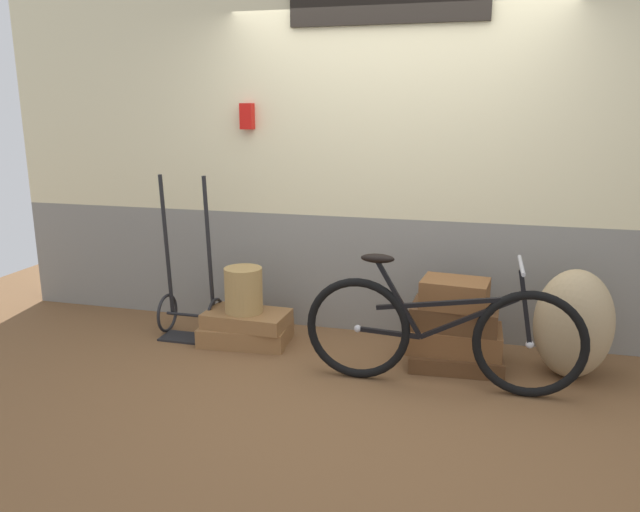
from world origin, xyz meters
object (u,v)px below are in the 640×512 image
suitcase_4 (455,315)px  wicker_basket (244,290)px  suitcase_2 (455,357)px  burlap_sack (573,324)px  suitcase_1 (247,319)px  suitcase_3 (454,338)px  bicycle (440,333)px  luggage_trolley (189,301)px  suitcase_0 (246,333)px  suitcase_5 (455,293)px

suitcase_4 → wicker_basket: size_ratio=1.70×
suitcase_2 → wicker_basket: (-1.60, 0.00, 0.37)m
burlap_sack → suitcase_2: bearing=-179.1°
suitcase_2 → suitcase_4: size_ratio=1.08×
suitcase_1 → suitcase_3: 1.56m
suitcase_4 → burlap_sack: bearing=1.4°
suitcase_4 → bicycle: bearing=-97.8°
wicker_basket → luggage_trolley: (-0.49, 0.06, -0.15)m
suitcase_0 → wicker_basket: bearing=-93.0°
suitcase_2 → bicycle: bearing=-107.7°
wicker_basket → bicycle: 1.56m
wicker_basket → luggage_trolley: luggage_trolley is taller
suitcase_1 → suitcase_2: size_ratio=0.99×
suitcase_1 → luggage_trolley: (-0.51, 0.05, 0.08)m
suitcase_1 → suitcase_2: bearing=1.7°
suitcase_3 → burlap_sack: 0.79m
suitcase_3 → burlap_sack: burlap_sack is taller
suitcase_2 → luggage_trolley: size_ratio=0.50×
suitcase_4 → burlap_sack: 0.78m
suitcase_4 → wicker_basket: 1.58m
suitcase_2 → suitcase_5: (-0.03, -0.02, 0.48)m
suitcase_0 → suitcase_4: 1.61m
suitcase_4 → luggage_trolley: (-2.07, 0.03, -0.08)m
suitcase_3 → suitcase_4: size_ratio=1.10×
suitcase_3 → suitcase_4: (-0.00, 0.01, 0.16)m
suitcase_5 → suitcase_2: bearing=46.7°
bicycle → burlap_sack: bearing=24.7°
suitcase_1 → wicker_basket: 0.23m
suitcase_0 → suitcase_1: bearing=-52.0°
wicker_basket → luggage_trolley: size_ratio=0.27×
suitcase_1 → luggage_trolley: 0.52m
suitcase_3 → suitcase_4: suitcase_4 is taller
suitcase_3 → suitcase_5: size_ratio=1.46×
suitcase_5 → burlap_sack: 0.80m
suitcase_2 → bicycle: 0.50m
suitcase_2 → burlap_sack: size_ratio=0.85×
suitcase_5 → luggage_trolley: 2.08m
suitcase_2 → suitcase_1: bearing=176.1°
suitcase_0 → bicycle: bearing=-19.6°
wicker_basket → bicycle: bicycle is taller
suitcase_0 → suitcase_1: 0.13m
suitcase_4 → bicycle: (-0.07, -0.41, 0.01)m
suitcase_4 → bicycle: 0.41m
suitcase_2 → suitcase_4: (-0.02, 0.03, 0.30)m
suitcase_1 → suitcase_4: 1.57m
suitcase_1 → wicker_basket: bearing=-173.5°
suitcase_0 → suitcase_2: size_ratio=1.05×
suitcase_0 → bicycle: 1.59m
suitcase_5 → wicker_basket: bearing=-174.7°
suitcase_2 → luggage_trolley: (-2.09, 0.06, 0.22)m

